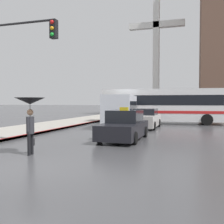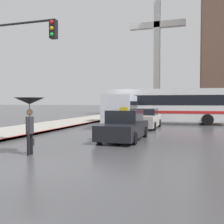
{
  "view_description": "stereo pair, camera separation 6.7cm",
  "coord_description": "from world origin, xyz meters",
  "px_view_note": "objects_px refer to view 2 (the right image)",
  "views": [
    {
      "loc": [
        4.79,
        -6.42,
        1.96
      ],
      "look_at": [
        0.41,
        7.69,
        1.4
      ],
      "focal_mm": 42.0,
      "sensor_mm": 36.0,
      "label": 1
    },
    {
      "loc": [
        4.85,
        -6.4,
        1.96
      ],
      "look_at": [
        0.41,
        7.69,
        1.4
      ],
      "focal_mm": 42.0,
      "sensor_mm": 36.0,
      "label": 2
    }
  ],
  "objects_px": {
    "city_bus": "(163,105)",
    "monument_cross": "(157,44)",
    "traffic_light": "(10,56)",
    "taxi": "(124,126)",
    "sedan_red": "(146,119)",
    "ambulance_van": "(121,110)",
    "pedestrian_with_umbrella": "(30,108)"
  },
  "relations": [
    {
      "from": "city_bus",
      "to": "monument_cross",
      "type": "relative_size",
      "value": 0.57
    },
    {
      "from": "traffic_light",
      "to": "monument_cross",
      "type": "relative_size",
      "value": 0.31
    },
    {
      "from": "taxi",
      "to": "traffic_light",
      "type": "distance_m",
      "value": 6.44
    },
    {
      "from": "sedan_red",
      "to": "ambulance_van",
      "type": "relative_size",
      "value": 0.76
    },
    {
      "from": "taxi",
      "to": "monument_cross",
      "type": "relative_size",
      "value": 0.23
    },
    {
      "from": "city_bus",
      "to": "taxi",
      "type": "bearing_deg",
      "value": -8.35
    },
    {
      "from": "city_bus",
      "to": "monument_cross",
      "type": "distance_m",
      "value": 18.46
    },
    {
      "from": "city_bus",
      "to": "monument_cross",
      "type": "height_order",
      "value": "monument_cross"
    },
    {
      "from": "taxi",
      "to": "sedan_red",
      "type": "xyz_separation_m",
      "value": [
        -0.03,
        6.48,
        -0.01
      ]
    },
    {
      "from": "traffic_light",
      "to": "monument_cross",
      "type": "distance_m",
      "value": 30.83
    },
    {
      "from": "taxi",
      "to": "ambulance_van",
      "type": "height_order",
      "value": "ambulance_van"
    },
    {
      "from": "city_bus",
      "to": "ambulance_van",
      "type": "bearing_deg",
      "value": -34.69
    },
    {
      "from": "ambulance_van",
      "to": "taxi",
      "type": "bearing_deg",
      "value": 99.83
    },
    {
      "from": "taxi",
      "to": "city_bus",
      "type": "xyz_separation_m",
      "value": [
        0.72,
        10.98,
        1.04
      ]
    },
    {
      "from": "taxi",
      "to": "city_bus",
      "type": "relative_size",
      "value": 0.4
    },
    {
      "from": "monument_cross",
      "to": "taxi",
      "type": "bearing_deg",
      "value": -85.72
    },
    {
      "from": "taxi",
      "to": "monument_cross",
      "type": "distance_m",
      "value": 28.75
    },
    {
      "from": "ambulance_van",
      "to": "traffic_light",
      "type": "relative_size",
      "value": 1.03
    },
    {
      "from": "sedan_red",
      "to": "monument_cross",
      "type": "xyz_separation_m",
      "value": [
        -1.98,
        20.4,
        10.01
      ]
    },
    {
      "from": "pedestrian_with_umbrella",
      "to": "taxi",
      "type": "bearing_deg",
      "value": -33.21
    },
    {
      "from": "taxi",
      "to": "sedan_red",
      "type": "relative_size",
      "value": 0.97
    },
    {
      "from": "pedestrian_with_umbrella",
      "to": "traffic_light",
      "type": "bearing_deg",
      "value": 44.34
    },
    {
      "from": "sedan_red",
      "to": "pedestrian_with_umbrella",
      "type": "distance_m",
      "value": 11.61
    },
    {
      "from": "pedestrian_with_umbrella",
      "to": "traffic_light",
      "type": "height_order",
      "value": "traffic_light"
    },
    {
      "from": "traffic_light",
      "to": "monument_cross",
      "type": "height_order",
      "value": "monument_cross"
    },
    {
      "from": "ambulance_van",
      "to": "monument_cross",
      "type": "relative_size",
      "value": 0.31
    },
    {
      "from": "city_bus",
      "to": "pedestrian_with_umbrella",
      "type": "relative_size",
      "value": 5.09
    },
    {
      "from": "taxi",
      "to": "pedestrian_with_umbrella",
      "type": "bearing_deg",
      "value": 64.26
    },
    {
      "from": "taxi",
      "to": "monument_cross",
      "type": "height_order",
      "value": "monument_cross"
    },
    {
      "from": "sedan_red",
      "to": "city_bus",
      "type": "height_order",
      "value": "city_bus"
    },
    {
      "from": "sedan_red",
      "to": "ambulance_van",
      "type": "distance_m",
      "value": 2.03
    },
    {
      "from": "pedestrian_with_umbrella",
      "to": "sedan_red",
      "type": "bearing_deg",
      "value": -18.96
    }
  ]
}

